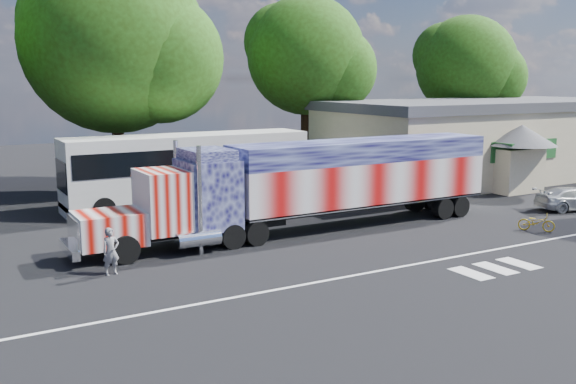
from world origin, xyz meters
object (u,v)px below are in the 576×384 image
parked_car (574,199)px  coach_bus (189,169)px  tree_ne_a (308,56)px  bicycle (536,222)px  semi_truck (317,182)px  woman (111,251)px  tree_far_ne (468,67)px  tree_n_mid (117,42)px

parked_car → coach_bus: bearing=75.2°
coach_bus → tree_ne_a: bearing=29.6°
bicycle → semi_truck: bearing=109.4°
woman → tree_ne_a: 25.59m
tree_far_ne → tree_ne_a: tree_ne_a is taller
woman → tree_n_mid: bearing=64.7°
coach_bus → tree_far_ne: tree_far_ne is taller
bicycle → tree_n_mid: (-12.93, 19.12, 8.30)m
coach_bus → bicycle: (11.08, -13.13, -1.54)m
tree_far_ne → parked_car: bearing=-118.5°
coach_bus → bicycle: 17.25m
tree_ne_a → coach_bus: bearing=-150.4°
woman → tree_far_ne: size_ratio=0.14×
tree_far_ne → tree_n_mid: (-27.67, -0.07, 1.14)m
semi_truck → parked_car: 14.11m
bicycle → tree_n_mid: size_ratio=0.11×
bicycle → tree_n_mid: 24.53m
bicycle → tree_ne_a: tree_ne_a is taller
parked_car → tree_n_mid: (-18.43, 16.94, 8.12)m
bicycle → tree_far_ne: size_ratio=0.13×
semi_truck → coach_bus: (-2.84, 8.12, -0.20)m
woman → tree_n_mid: (4.94, 16.21, 7.88)m
woman → tree_n_mid: tree_n_mid is taller
tree_far_ne → bicycle: bearing=-127.5°
parked_car → tree_ne_a: tree_ne_a is taller
woman → tree_n_mid: 18.69m
semi_truck → parked_car: (13.74, -2.83, -1.56)m
tree_far_ne → semi_truck: bearing=-148.3°
coach_bus → tree_ne_a: tree_ne_a is taller
parked_car → tree_far_ne: (9.24, 17.01, 6.98)m
parked_car → bicycle: parked_car is taller
parked_car → tree_ne_a: bearing=35.7°
parked_car → bicycle: 5.92m
coach_bus → tree_n_mid: tree_n_mid is taller
coach_bus → woman: coach_bus is taller
semi_truck → tree_n_mid: bearing=108.4°
semi_truck → coach_bus: size_ratio=1.51×
coach_bus → tree_ne_a: size_ratio=1.06×
bicycle → parked_car: bearing=-17.6°
parked_car → tree_far_ne: size_ratio=0.35×
parked_car → tree_n_mid: tree_n_mid is taller
parked_car → woman: (-23.37, 0.73, 0.24)m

